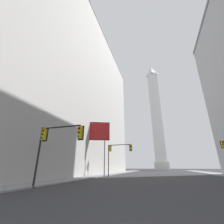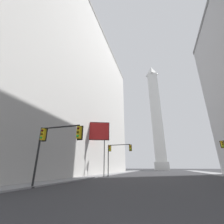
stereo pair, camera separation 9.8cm
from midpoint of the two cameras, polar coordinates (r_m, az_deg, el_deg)
name	(u,v)px [view 2 (the right image)]	position (r m, az deg, el deg)	size (l,w,h in m)	color
sidewalk_left	(103,175)	(38.09, -3.29, -22.69)	(5.00, 111.49, 0.15)	gray
building_left	(64,94)	(45.76, -17.80, 6.47)	(22.76, 57.87, 43.06)	#B2AFAA
obelisk	(156,114)	(100.42, 16.51, -0.75)	(7.93, 7.93, 69.88)	silver
traffic_light_near_left	(53,140)	(15.13, -21.28, -9.86)	(4.67, 0.51, 5.37)	black
traffic_light_mid_left	(116,152)	(32.09, 1.60, -14.86)	(5.19, 0.52, 6.18)	black
billboard_sign	(95,132)	(31.77, -6.38, -7.73)	(5.56, 2.41, 10.75)	#3F3F42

